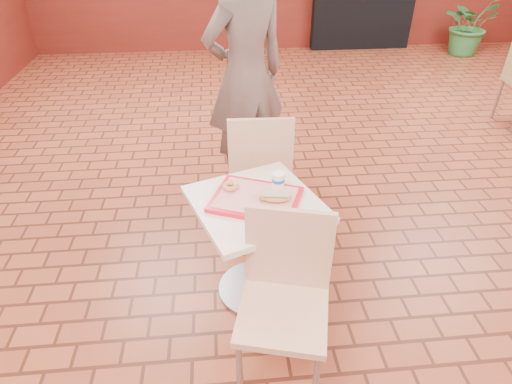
{
  "coord_description": "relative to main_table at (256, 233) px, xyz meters",
  "views": [
    {
      "loc": [
        -1.17,
        -2.17,
        1.98
      ],
      "look_at": [
        -1.0,
        -0.32,
        0.73
      ],
      "focal_mm": 30.0,
      "sensor_mm": 36.0,
      "label": 1
    }
  ],
  "objects": [
    {
      "name": "chair_main_back",
      "position": [
        0.09,
        0.65,
        0.05
      ],
      "size": [
        0.43,
        0.43,
        0.9
      ],
      "rotation": [
        0.0,
        0.0,
        3.1
      ],
      "color": "#E3B288",
      "rests_on": "ground"
    },
    {
      "name": "paper_cup",
      "position": [
        0.13,
        0.08,
        0.29
      ],
      "size": [
        0.07,
        0.07,
        0.09
      ],
      "rotation": [
        0.0,
        0.0,
        0.43
      ],
      "color": "white",
      "rests_on": "serving_tray"
    },
    {
      "name": "ring_donut",
      "position": [
        -0.13,
        0.1,
        0.26
      ],
      "size": [
        0.1,
        0.1,
        0.03
      ],
      "primitive_type": "torus",
      "rotation": [
        0.0,
        0.0,
        -0.12
      ],
      "color": "#C98049",
      "rests_on": "serving_tray"
    },
    {
      "name": "long_john_donut",
      "position": [
        0.09,
        -0.04,
        0.27
      ],
      "size": [
        0.17,
        0.1,
        0.05
      ],
      "rotation": [
        0.0,
        0.0,
        -0.14
      ],
      "color": "#CA7F3B",
      "rests_on": "serving_tray"
    },
    {
      "name": "wainscot_band",
      "position": [
        1.0,
        0.32,
        0.05
      ],
      "size": [
        8.0,
        10.0,
        1.0
      ],
      "color": "#5E1912",
      "rests_on": "ground"
    },
    {
      "name": "customer",
      "position": [
        0.04,
        1.27,
        0.47
      ],
      "size": [
        0.79,
        0.68,
        1.84
      ],
      "primitive_type": "imported",
      "rotation": [
        0.0,
        0.0,
        3.56
      ],
      "color": "brown",
      "rests_on": "ground"
    },
    {
      "name": "serving_tray",
      "position": [
        0.0,
        0.0,
        0.23
      ],
      "size": [
        0.45,
        0.35,
        0.03
      ],
      "rotation": [
        0.0,
        0.0,
        -0.39
      ],
      "color": "red",
      "rests_on": "main_table"
    },
    {
      "name": "potted_plant",
      "position": [
        3.75,
        4.7,
        -0.0
      ],
      "size": [
        1.0,
        0.94,
        0.9
      ],
      "primitive_type": "imported",
      "rotation": [
        0.0,
        0.0,
        0.36
      ],
      "color": "#2E7336",
      "rests_on": "ground"
    },
    {
      "name": "room_shell",
      "position": [
        1.0,
        0.32,
        1.05
      ],
      "size": [
        8.01,
        10.01,
        3.01
      ],
      "color": "brown",
      "rests_on": "ground"
    },
    {
      "name": "main_table",
      "position": [
        0.0,
        0.0,
        0.0
      ],
      "size": [
        0.63,
        0.63,
        0.67
      ],
      "rotation": [
        0.0,
        0.0,
        0.36
      ],
      "color": "beige",
      "rests_on": "ground"
    },
    {
      "name": "chair_main_front",
      "position": [
        0.09,
        -0.48,
        0.04
      ],
      "size": [
        0.5,
        0.5,
        0.88
      ],
      "rotation": [
        0.0,
        0.0,
        -0.25
      ],
      "color": "tan",
      "rests_on": "ground"
    }
  ]
}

